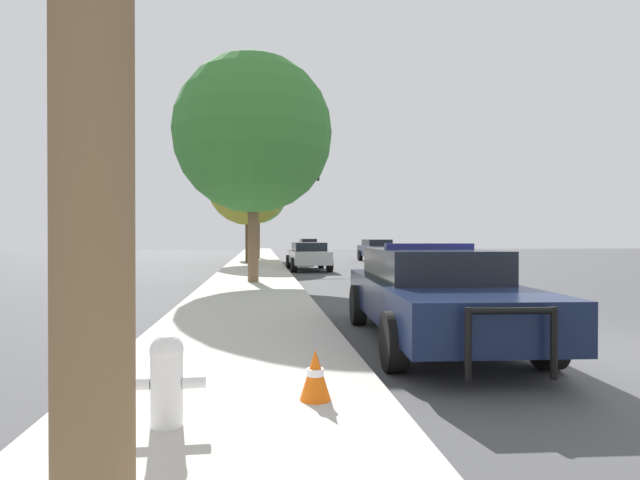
% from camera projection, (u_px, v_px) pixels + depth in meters
% --- Properties ---
extents(ground_plane, '(110.00, 110.00, 0.00)m').
position_uv_depth(ground_plane, '(617.00, 354.00, 6.78)').
color(ground_plane, '#474749').
extents(sidewalk_left, '(3.00, 110.00, 0.13)m').
position_uv_depth(sidewalk_left, '(238.00, 361.00, 6.18)').
color(sidewalk_left, '#BCB7AD').
rests_on(sidewalk_left, ground_plane).
extents(police_car, '(2.35, 5.35, 1.50)m').
position_uv_depth(police_car, '(432.00, 291.00, 7.62)').
color(police_car, '#141E3D').
rests_on(police_car, ground_plane).
extents(fire_hydrant, '(0.59, 0.26, 0.72)m').
position_uv_depth(fire_hydrant, '(167.00, 377.00, 3.88)').
color(fire_hydrant, white).
rests_on(fire_hydrant, sidewalk_left).
extents(traffic_light, '(3.40, 0.35, 5.48)m').
position_uv_depth(traffic_light, '(281.00, 192.00, 26.10)').
color(traffic_light, '#424247').
rests_on(traffic_light, sidewalk_left).
extents(car_background_midblock, '(1.95, 4.36, 1.32)m').
position_uv_depth(car_background_midblock, '(308.00, 255.00, 23.66)').
color(car_background_midblock, '#B7B7BC').
rests_on(car_background_midblock, ground_plane).
extents(car_background_distant, '(2.08, 4.69, 1.37)m').
position_uv_depth(car_background_distant, '(308.00, 245.00, 51.50)').
color(car_background_distant, maroon).
rests_on(car_background_distant, ground_plane).
extents(car_background_oncoming, '(1.94, 4.54, 1.41)m').
position_uv_depth(car_background_oncoming, '(377.00, 250.00, 31.78)').
color(car_background_oncoming, '#333856').
rests_on(car_background_oncoming, ground_plane).
extents(tree_sidewalk_near, '(5.15, 5.15, 7.39)m').
position_uv_depth(tree_sidewalk_near, '(253.00, 134.00, 16.18)').
color(tree_sidewalk_near, brown).
rests_on(tree_sidewalk_near, sidewalk_left).
extents(tree_sidewalk_far, '(4.08, 4.08, 6.44)m').
position_uv_depth(tree_sidewalk_far, '(257.00, 194.00, 34.25)').
color(tree_sidewalk_far, brown).
rests_on(tree_sidewalk_far, sidewalk_left).
extents(tree_sidewalk_mid, '(4.50, 4.50, 6.61)m').
position_uv_depth(tree_sidewalk_mid, '(248.00, 185.00, 27.60)').
color(tree_sidewalk_mid, '#4C3823').
rests_on(tree_sidewalk_mid, sidewalk_left).
extents(traffic_cone, '(0.29, 0.29, 0.45)m').
position_uv_depth(traffic_cone, '(315.00, 374.00, 4.51)').
color(traffic_cone, orange).
rests_on(traffic_cone, sidewalk_left).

